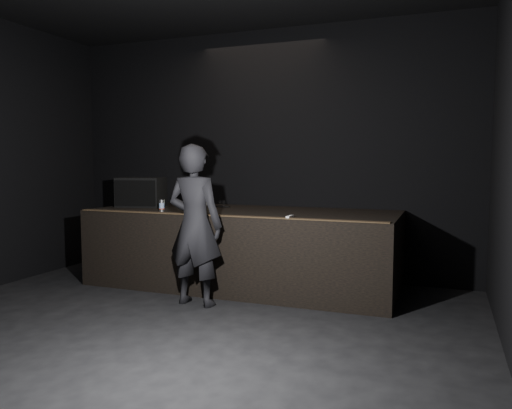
{
  "coord_description": "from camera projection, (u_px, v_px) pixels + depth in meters",
  "views": [
    {
      "loc": [
        2.49,
        -3.29,
        1.65
      ],
      "look_at": [
        0.35,
        2.3,
        1.12
      ],
      "focal_mm": 35.0,
      "sensor_mm": 36.0,
      "label": 1
    }
  ],
  "objects": [
    {
      "name": "person",
      "position": [
        195.0,
        225.0,
        5.67
      ],
      "size": [
        0.69,
        0.48,
        1.84
      ],
      "primitive_type": "imported",
      "rotation": [
        0.0,
        0.0,
        3.09
      ],
      "color": "black",
      "rests_on": "ground"
    },
    {
      "name": "laptop",
      "position": [
        196.0,
        204.0,
        6.94
      ],
      "size": [
        0.3,
        0.27,
        0.2
      ],
      "rotation": [
        0.0,
        0.0,
        -0.04
      ],
      "color": "silver",
      "rests_on": "stage_riser"
    },
    {
      "name": "plastic_cup",
      "position": [
        222.0,
        204.0,
        6.78
      ],
      "size": [
        0.09,
        0.09,
        0.11
      ],
      "primitive_type": "cylinder",
      "color": "white",
      "rests_on": "stage_riser"
    },
    {
      "name": "stage_riser",
      "position": [
        243.0,
        248.0,
        6.59
      ],
      "size": [
        4.0,
        1.5,
        1.0
      ],
      "primitive_type": "cube",
      "color": "black",
      "rests_on": "ground"
    },
    {
      "name": "room_walls",
      "position": [
        110.0,
        113.0,
        3.91
      ],
      "size": [
        6.1,
        7.1,
        3.52
      ],
      "color": "black",
      "rests_on": "ground"
    },
    {
      "name": "stage_monitor",
      "position": [
        141.0,
        192.0,
        7.04
      ],
      "size": [
        0.69,
        0.56,
        0.41
      ],
      "rotation": [
        0.0,
        0.0,
        0.2
      ],
      "color": "black",
      "rests_on": "stage_riser"
    },
    {
      "name": "wii_remote",
      "position": [
        290.0,
        217.0,
        5.63
      ],
      "size": [
        0.05,
        0.17,
        0.03
      ],
      "primitive_type": "cube",
      "rotation": [
        0.0,
        0.0,
        -0.05
      ],
      "color": "white",
      "rests_on": "stage_riser"
    },
    {
      "name": "ground",
      "position": [
        116.0,
        362.0,
        4.09
      ],
      "size": [
        7.0,
        7.0,
        0.0
      ],
      "primitive_type": "plane",
      "color": "black",
      "rests_on": "ground"
    },
    {
      "name": "beer_can",
      "position": [
        162.0,
        206.0,
        6.29
      ],
      "size": [
        0.07,
        0.07,
        0.16
      ],
      "color": "silver",
      "rests_on": "stage_riser"
    },
    {
      "name": "cable",
      "position": [
        202.0,
        206.0,
        7.14
      ],
      "size": [
        0.91,
        0.12,
        0.02
      ],
      "primitive_type": "cylinder",
      "rotation": [
        0.0,
        1.57,
        -0.11
      ],
      "color": "black",
      "rests_on": "stage_riser"
    },
    {
      "name": "riser_lip",
      "position": [
        220.0,
        215.0,
        5.88
      ],
      "size": [
        3.92,
        0.1,
        0.01
      ],
      "primitive_type": "cube",
      "color": "brown",
      "rests_on": "stage_riser"
    }
  ]
}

